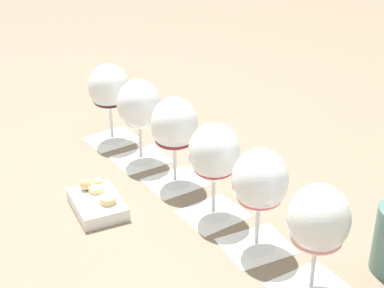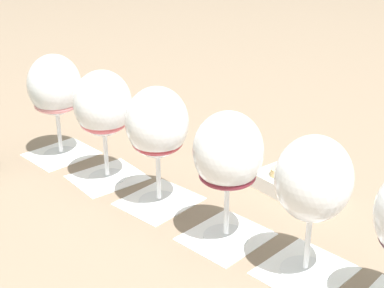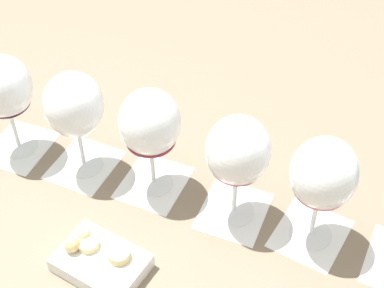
# 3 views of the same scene
# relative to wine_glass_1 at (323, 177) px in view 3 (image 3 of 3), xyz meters

# --- Properties ---
(ground_plane) EXTENTS (8.00, 8.00, 0.00)m
(ground_plane) POSITION_rel_wine_glass_1_xyz_m (0.17, 0.11, -0.13)
(ground_plane) COLOR #7F6B56
(tasting_card_1) EXTENTS (0.14, 0.15, 0.00)m
(tasting_card_1) POSITION_rel_wine_glass_1_xyz_m (0.00, 0.00, -0.13)
(tasting_card_1) COLOR white
(tasting_card_1) RESTS_ON ground_plane
(tasting_card_2) EXTENTS (0.15, 0.16, 0.00)m
(tasting_card_2) POSITION_rel_wine_glass_1_xyz_m (0.11, 0.07, -0.13)
(tasting_card_2) COLOR white
(tasting_card_2) RESTS_ON ground_plane
(tasting_card_3) EXTENTS (0.15, 0.16, 0.00)m
(tasting_card_3) POSITION_rel_wine_glass_1_xyz_m (0.23, 0.14, -0.13)
(tasting_card_3) COLOR white
(tasting_card_3) RESTS_ON ground_plane
(tasting_card_4) EXTENTS (0.15, 0.15, 0.00)m
(tasting_card_4) POSITION_rel_wine_glass_1_xyz_m (0.34, 0.22, -0.13)
(tasting_card_4) COLOR white
(tasting_card_4) RESTS_ON ground_plane
(tasting_card_5) EXTENTS (0.15, 0.16, 0.00)m
(tasting_card_5) POSITION_rel_wine_glass_1_xyz_m (0.45, 0.30, -0.13)
(tasting_card_5) COLOR white
(tasting_card_5) RESTS_ON ground_plane
(wine_glass_1) EXTENTS (0.10, 0.10, 0.19)m
(wine_glass_1) POSITION_rel_wine_glass_1_xyz_m (0.00, 0.00, 0.00)
(wine_glass_1) COLOR white
(wine_glass_1) RESTS_ON tasting_card_1
(wine_glass_2) EXTENTS (0.10, 0.10, 0.19)m
(wine_glass_2) POSITION_rel_wine_glass_1_xyz_m (0.11, 0.07, -0.00)
(wine_glass_2) COLOR white
(wine_glass_2) RESTS_ON tasting_card_2
(wine_glass_3) EXTENTS (0.10, 0.10, 0.19)m
(wine_glass_3) POSITION_rel_wine_glass_1_xyz_m (0.23, 0.14, 0.00)
(wine_glass_3) COLOR white
(wine_glass_3) RESTS_ON tasting_card_3
(wine_glass_4) EXTENTS (0.10, 0.10, 0.19)m
(wine_glass_4) POSITION_rel_wine_glass_1_xyz_m (0.34, 0.22, -0.00)
(wine_glass_4) COLOR white
(wine_glass_4) RESTS_ON tasting_card_4
(wine_glass_5) EXTENTS (0.10, 0.10, 0.19)m
(wine_glass_5) POSITION_rel_wine_glass_1_xyz_m (0.45, 0.30, 0.00)
(wine_glass_5) COLOR white
(wine_glass_5) RESTS_ON tasting_card_5
(snack_dish) EXTENTS (0.16, 0.14, 0.05)m
(snack_dish) POSITION_rel_wine_glass_1_xyz_m (0.14, 0.30, -0.12)
(snack_dish) COLOR white
(snack_dish) RESTS_ON ground_plane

